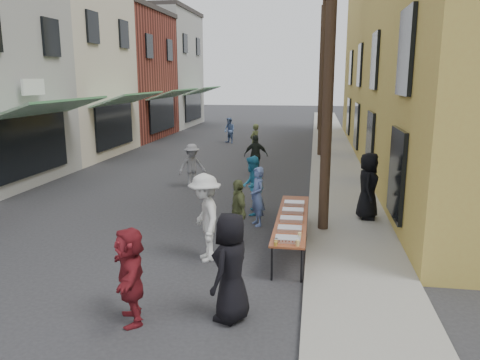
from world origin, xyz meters
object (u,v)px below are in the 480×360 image
(utility_pole_near, at_px, (330,53))
(server, at_px, (368,186))
(guest_front_a, at_px, (231,267))
(utility_pole_mid, at_px, (323,65))
(serving_table, at_px, (292,219))
(guest_front_c, at_px, (252,186))
(utility_pole_far, at_px, (321,70))
(catering_tray_sausage, at_px, (288,239))

(utility_pole_near, xyz_separation_m, server, (1.20, 1.09, -3.48))
(guest_front_a, bearing_deg, utility_pole_mid, -166.87)
(serving_table, bearing_deg, server, 50.78)
(serving_table, bearing_deg, guest_front_c, 116.36)
(serving_table, xyz_separation_m, guest_front_a, (-0.81, -3.48, 0.20))
(utility_pole_mid, relative_size, guest_front_a, 4.94)
(utility_pole_near, xyz_separation_m, guest_front_a, (-1.55, -4.78, -3.59))
(utility_pole_mid, height_order, utility_pole_far, same)
(utility_pole_far, relative_size, guest_front_c, 5.22)
(utility_pole_near, distance_m, utility_pole_mid, 12.00)
(guest_front_c, bearing_deg, utility_pole_far, 173.60)
(utility_pole_far, xyz_separation_m, guest_front_a, (-1.55, -28.78, -3.59))
(utility_pole_mid, distance_m, catering_tray_sausage, 15.42)
(utility_pole_far, bearing_deg, catering_tray_sausage, -91.58)
(serving_table, distance_m, guest_front_c, 2.91)
(utility_pole_far, xyz_separation_m, guest_front_c, (-2.03, -22.69, -3.64))
(guest_front_c, distance_m, server, 3.24)
(server, bearing_deg, utility_pole_far, 11.10)
(utility_pole_far, relative_size, serving_table, 2.25)
(utility_pole_far, bearing_deg, utility_pole_near, -90.00)
(utility_pole_near, height_order, server, utility_pole_near)
(serving_table, bearing_deg, utility_pole_mid, 86.80)
(utility_pole_near, bearing_deg, guest_front_c, 147.28)
(utility_pole_mid, distance_m, server, 11.52)
(catering_tray_sausage, distance_m, guest_front_c, 4.44)
(utility_pole_near, height_order, serving_table, utility_pole_near)
(utility_pole_mid, distance_m, serving_table, 13.84)
(serving_table, xyz_separation_m, server, (1.94, 2.38, 0.31))
(utility_pole_near, bearing_deg, serving_table, -119.84)
(guest_front_a, bearing_deg, catering_tray_sausage, 174.54)
(utility_pole_far, xyz_separation_m, catering_tray_sausage, (-0.74, -26.95, -3.71))
(catering_tray_sausage, height_order, guest_front_a, guest_front_a)
(server, bearing_deg, utility_pole_near, 140.24)
(utility_pole_mid, bearing_deg, utility_pole_near, -90.00)
(utility_pole_mid, xyz_separation_m, catering_tray_sausage, (-0.74, -14.95, -3.71))
(utility_pole_far, relative_size, server, 4.90)
(utility_pole_mid, xyz_separation_m, guest_front_a, (-1.55, -16.78, -3.59))
(utility_pole_near, xyz_separation_m, serving_table, (-0.74, -1.30, -3.79))
(guest_front_a, distance_m, server, 6.48)
(server, bearing_deg, guest_front_a, 162.93)
(catering_tray_sausage, bearing_deg, server, 64.26)
(guest_front_a, bearing_deg, utility_pole_far, -164.67)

